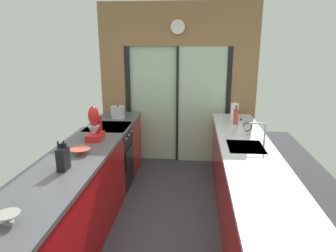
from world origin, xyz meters
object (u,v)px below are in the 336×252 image
oven_range (110,157)px  stock_pot (118,112)px  knife_block (63,159)px  kettle (241,128)px  mixing_bowl_near (8,218)px  paper_towel_roll (234,113)px  soap_bottle (236,116)px  mixing_bowl_far (80,151)px  stand_mixer (95,127)px

oven_range → stock_pot: (0.02, 0.50, 0.56)m
knife_block → kettle: knife_block is taller
mixing_bowl_near → paper_towel_roll: bearing=57.9°
stock_pot → soap_bottle: 1.79m
mixing_bowl_near → paper_towel_roll: (1.78, 2.84, 0.10)m
mixing_bowl_near → stock_pot: bearing=90.0°
stock_pot → paper_towel_roll: size_ratio=0.74×
mixing_bowl_far → knife_block: (-0.00, -0.41, 0.08)m
oven_range → soap_bottle: (1.80, 0.27, 0.58)m
oven_range → knife_block: (0.02, -1.52, 0.58)m
oven_range → paper_towel_roll: size_ratio=3.09×
stock_pot → paper_towel_roll: paper_towel_roll is taller
soap_bottle → mixing_bowl_near: bearing=-123.8°
kettle → soap_bottle: soap_bottle is taller
mixing_bowl_near → stand_mixer: bearing=90.0°
mixing_bowl_far → paper_towel_roll: size_ratio=0.72×
mixing_bowl_near → stock_pot: 2.89m
knife_block → paper_towel_roll: 2.65m
mixing_bowl_far → kettle: size_ratio=0.82×
stock_pot → soap_bottle: size_ratio=0.81×
knife_block → stock_pot: (0.00, 2.02, -0.02)m
knife_block → soap_bottle: knife_block is taller
knife_block → stock_pot: size_ratio=1.29×
knife_block → soap_bottle: bearing=45.2°
paper_towel_roll → knife_block: bearing=-132.1°
mixing_bowl_near → soap_bottle: soap_bottle is taller
mixing_bowl_near → soap_bottle: size_ratio=0.59×
oven_range → mixing_bowl_near: 2.44m
oven_range → mixing_bowl_near: (0.02, -2.39, 0.50)m
stock_pot → mixing_bowl_near: bearing=-90.0°
mixing_bowl_far → soap_bottle: soap_bottle is taller
oven_range → stand_mixer: (0.02, -0.61, 0.63)m
soap_bottle → oven_range: bearing=-171.4°
oven_range → kettle: kettle is taller
soap_bottle → paper_towel_roll: (0.00, 0.18, 0.02)m
paper_towel_roll → oven_range: bearing=-166.0°
mixing_bowl_near → kettle: size_ratio=0.61×
oven_range → stock_pot: 0.75m
kettle → stock_pot: bearing=157.5°
kettle → stand_mixer: bearing=-168.3°
knife_block → stand_mixer: size_ratio=0.67×
oven_range → knife_block: size_ratio=3.26×
mixing_bowl_near → soap_bottle: 3.20m
stand_mixer → mixing_bowl_near: bearing=-90.0°
mixing_bowl_near → mixing_bowl_far: 1.28m
paper_towel_roll → mixing_bowl_near: bearing=-122.1°
knife_block → soap_bottle: 2.52m
mixing_bowl_far → knife_block: bearing=-90.0°
kettle → soap_bottle: bearing=90.2°
oven_range → knife_block: bearing=-89.3°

